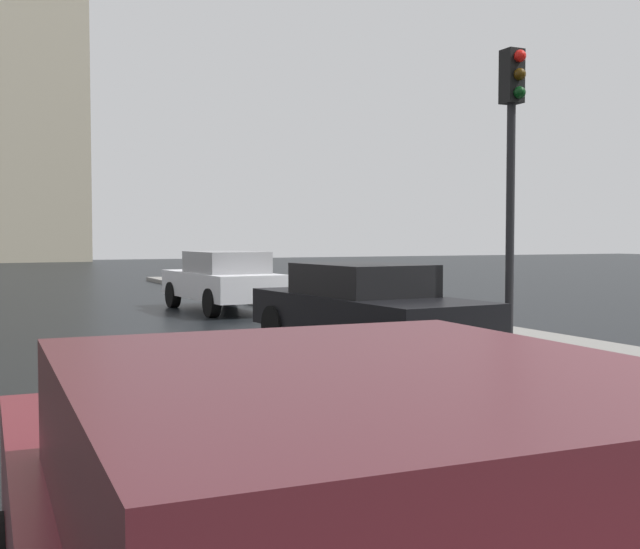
% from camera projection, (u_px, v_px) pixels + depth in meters
% --- Properties ---
extents(car_black_near_kerb, '(1.98, 4.50, 1.34)m').
position_uv_depth(car_black_near_kerb, '(364.00, 307.00, 11.55)').
color(car_black_near_kerb, black).
rests_on(car_black_near_kerb, ground).
extents(car_white_mid_road, '(1.93, 4.20, 1.40)m').
position_uv_depth(car_white_mid_road, '(223.00, 280.00, 18.43)').
color(car_white_mid_road, silver).
rests_on(car_white_mid_road, ground).
extents(traffic_light, '(0.26, 0.39, 4.22)m').
position_uv_depth(traffic_light, '(512.00, 142.00, 11.02)').
color(traffic_light, black).
rests_on(traffic_light, sidewalk_strip).
extents(distant_tower, '(10.91, 6.56, 38.05)m').
position_uv_depth(distant_tower, '(2.00, 30.00, 54.31)').
color(distant_tower, '#B2A88E').
rests_on(distant_tower, ground).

